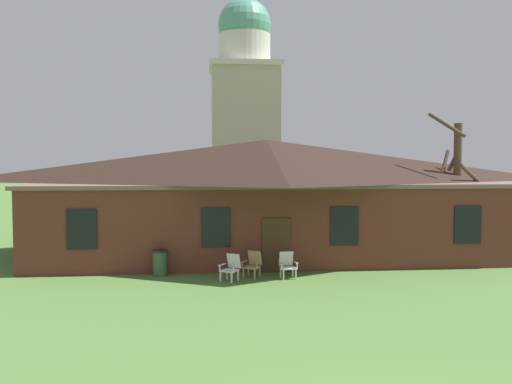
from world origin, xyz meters
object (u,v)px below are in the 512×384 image
(lawn_chair_by_porch, at_px, (231,267))
(trash_bin, at_px, (160,263))
(lawn_chair_near_door, at_px, (253,264))
(lawn_chair_left_end, at_px, (287,264))

(lawn_chair_by_porch, relative_size, trash_bin, 0.98)
(lawn_chair_near_door, bearing_deg, lawn_chair_left_end, -11.57)
(lawn_chair_left_end, relative_size, trash_bin, 0.98)
(lawn_chair_near_door, bearing_deg, lawn_chair_by_porch, -146.29)
(lawn_chair_near_door, distance_m, lawn_chair_left_end, 1.27)
(lawn_chair_by_porch, distance_m, trash_bin, 2.81)
(lawn_chair_near_door, relative_size, trash_bin, 0.98)
(lawn_chair_by_porch, height_order, trash_bin, trash_bin)
(lawn_chair_near_door, xyz_separation_m, trash_bin, (-3.44, 0.48, -0.00))
(lawn_chair_by_porch, relative_size, lawn_chair_near_door, 1.00)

